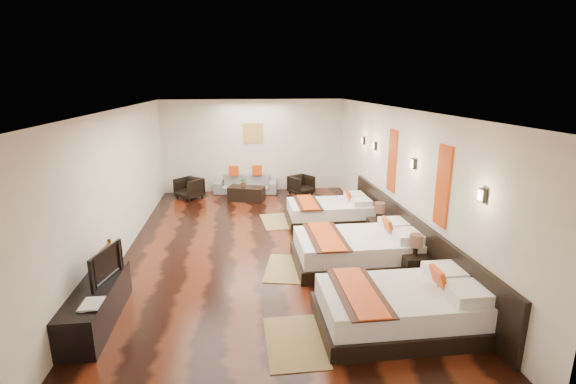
{
  "coord_description": "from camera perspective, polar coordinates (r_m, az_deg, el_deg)",
  "views": [
    {
      "loc": [
        -0.47,
        -7.88,
        3.28
      ],
      "look_at": [
        0.53,
        0.27,
        1.1
      ],
      "focal_mm": 25.75,
      "sensor_mm": 36.0,
      "label": 1
    }
  ],
  "objects": [
    {
      "name": "floor",
      "position": [
        8.55,
        -3.32,
        -7.72
      ],
      "size": [
        5.5,
        9.5,
        0.01
      ],
      "primitive_type": "cube",
      "color": "black",
      "rests_on": "ground"
    },
    {
      "name": "ceiling",
      "position": [
        7.91,
        -3.63,
        11.35
      ],
      "size": [
        5.5,
        9.5,
        0.01
      ],
      "primitive_type": "cube",
      "color": "white",
      "rests_on": "floor"
    },
    {
      "name": "back_wall",
      "position": [
        12.78,
        -4.81,
        6.36
      ],
      "size": [
        5.5,
        0.01,
        2.8
      ],
      "primitive_type": "cube",
      "color": "silver",
      "rests_on": "floor"
    },
    {
      "name": "left_wall",
      "position": [
        8.42,
        -22.49,
        0.81
      ],
      "size": [
        0.01,
        9.5,
        2.8
      ],
      "primitive_type": "cube",
      "color": "silver",
      "rests_on": "floor"
    },
    {
      "name": "right_wall",
      "position": [
        8.72,
        14.9,
        1.9
      ],
      "size": [
        0.01,
        9.5,
        2.8
      ],
      "primitive_type": "cube",
      "color": "silver",
      "rests_on": "floor"
    },
    {
      "name": "headboard_panel",
      "position": [
        8.26,
        16.23,
        -5.8
      ],
      "size": [
        0.08,
        6.6,
        0.9
      ],
      "primitive_type": "cube",
      "color": "black",
      "rests_on": "floor"
    },
    {
      "name": "bed_near",
      "position": [
        6.09,
        15.4,
        -15.11
      ],
      "size": [
        2.24,
        1.41,
        0.85
      ],
      "color": "black",
      "rests_on": "floor"
    },
    {
      "name": "bed_mid",
      "position": [
        7.78,
        9.86,
        -7.85
      ],
      "size": [
        2.34,
        1.47,
        0.89
      ],
      "color": "black",
      "rests_on": "floor"
    },
    {
      "name": "bed_far",
      "position": [
        10.02,
        5.85,
        -2.73
      ],
      "size": [
        2.03,
        1.27,
        0.77
      ],
      "color": "black",
      "rests_on": "floor"
    },
    {
      "name": "nightstand_a",
      "position": [
        7.43,
        17.02,
        -9.55
      ],
      "size": [
        0.42,
        0.42,
        0.83
      ],
      "color": "black",
      "rests_on": "floor"
    },
    {
      "name": "nightstand_b",
      "position": [
        9.01,
        12.38,
        -4.83
      ],
      "size": [
        0.43,
        0.43,
        0.85
      ],
      "color": "black",
      "rests_on": "floor"
    },
    {
      "name": "jute_mat_near",
      "position": [
        5.74,
        0.94,
        -19.94
      ],
      "size": [
        0.75,
        1.2,
        0.01
      ],
      "primitive_type": "cube",
      "rotation": [
        0.0,
        0.0,
        0.0
      ],
      "color": "olive",
      "rests_on": "floor"
    },
    {
      "name": "jute_mat_mid",
      "position": [
        7.65,
        -0.14,
        -10.48
      ],
      "size": [
        0.98,
        1.33,
        0.01
      ],
      "primitive_type": "cube",
      "rotation": [
        0.0,
        0.0,
        -0.21
      ],
      "color": "olive",
      "rests_on": "floor"
    },
    {
      "name": "jute_mat_far",
      "position": [
        10.1,
        -1.37,
        -4.06
      ],
      "size": [
        0.84,
        1.26,
        0.01
      ],
      "primitive_type": "cube",
      "rotation": [
        0.0,
        0.0,
        0.08
      ],
      "color": "olive",
      "rests_on": "floor"
    },
    {
      "name": "tv_console",
      "position": [
        6.55,
        -24.92,
        -13.97
      ],
      "size": [
        0.5,
        1.8,
        0.55
      ],
      "primitive_type": "cube",
      "color": "black",
      "rests_on": "floor"
    },
    {
      "name": "tv",
      "position": [
        6.51,
        -24.39,
        -9.07
      ],
      "size": [
        0.29,
        0.82,
        0.47
      ],
      "primitive_type": "imported",
      "rotation": [
        0.0,
        0.0,
        1.34
      ],
      "color": "black",
      "rests_on": "tv_console"
    },
    {
      "name": "book",
      "position": [
        6.0,
        -26.68,
        -13.76
      ],
      "size": [
        0.26,
        0.35,
        0.03
      ],
      "primitive_type": "imported",
      "rotation": [
        0.0,
        0.0,
        -0.01
      ],
      "color": "black",
      "rests_on": "tv_console"
    },
    {
      "name": "figurine",
      "position": [
        7.07,
        -23.35,
        -7.48
      ],
      "size": [
        0.44,
        0.44,
        0.38
      ],
      "primitive_type": "imported",
      "rotation": [
        0.0,
        0.0,
        -0.24
      ],
      "color": "brown",
      "rests_on": "tv_console"
    },
    {
      "name": "sofa",
      "position": [
        12.69,
        -5.84,
        1.1
      ],
      "size": [
        1.97,
        0.98,
        0.55
      ],
      "primitive_type": "imported",
      "rotation": [
        0.0,
        0.0,
        -0.13
      ],
      "color": "slate",
      "rests_on": "floor"
    },
    {
      "name": "armchair_left",
      "position": [
        12.36,
        -13.49,
        0.52
      ],
      "size": [
        0.92,
        0.93,
        0.6
      ],
      "primitive_type": "imported",
      "rotation": [
        0.0,
        0.0,
        -0.74
      ],
      "color": "black",
      "rests_on": "floor"
    },
    {
      "name": "armchair_right",
      "position": [
        12.48,
        1.84,
        0.99
      ],
      "size": [
        0.86,
        0.86,
        0.58
      ],
      "primitive_type": "imported",
      "rotation": [
        0.0,
        0.0,
        0.56
      ],
      "color": "black",
      "rests_on": "floor"
    },
    {
      "name": "coffee_table",
      "position": [
        11.89,
        -5.74,
        -0.22
      ],
      "size": [
        1.11,
        0.79,
        0.4
      ],
      "primitive_type": "cube",
      "rotation": [
        0.0,
        0.0,
        -0.33
      ],
      "color": "black",
      "rests_on": "floor"
    },
    {
      "name": "table_plant",
      "position": [
        11.87,
        -6.15,
        1.36
      ],
      "size": [
        0.25,
        0.22,
        0.25
      ],
      "primitive_type": "imported",
      "rotation": [
        0.0,
        0.0,
        -0.12
      ],
      "color": "#2B551C",
      "rests_on": "coffee_table"
    },
    {
      "name": "orange_panel_a",
      "position": [
        6.96,
        20.6,
        0.77
      ],
      "size": [
        0.04,
        0.4,
        1.3
      ],
      "primitive_type": "cube",
      "color": "#D86014",
      "rests_on": "right_wall"
    },
    {
      "name": "orange_panel_b",
      "position": [
        8.92,
        14.2,
        4.21
      ],
      "size": [
        0.04,
        0.4,
        1.3
      ],
      "primitive_type": "cube",
      "color": "#D86014",
      "rests_on": "right_wall"
    },
    {
      "name": "sconce_near",
      "position": [
        5.99,
        25.26,
        -0.41
      ],
      "size": [
        0.07,
        0.12,
        0.18
      ],
      "color": "black",
      "rests_on": "right_wall"
    },
    {
      "name": "sconce_mid",
      "position": [
        7.89,
        16.92,
        3.77
      ],
      "size": [
        0.07,
        0.12,
        0.18
      ],
      "color": "black",
      "rests_on": "right_wall"
    },
    {
      "name": "sconce_far",
      "position": [
        9.91,
        11.86,
        6.26
      ],
      "size": [
        0.07,
        0.12,
        0.18
      ],
      "color": "black",
      "rests_on": "right_wall"
    },
    {
      "name": "sconce_lounge",
      "position": [
        10.76,
        10.34,
        6.99
      ],
      "size": [
        0.07,
        0.12,
        0.18
      ],
      "color": "black",
      "rests_on": "right_wall"
    },
    {
      "name": "gold_artwork",
      "position": [
        12.7,
        -4.84,
        8.13
      ],
      "size": [
        0.6,
        0.04,
        0.6
      ],
      "primitive_type": "cube",
      "color": "#AD873F",
      "rests_on": "back_wall"
    }
  ]
}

